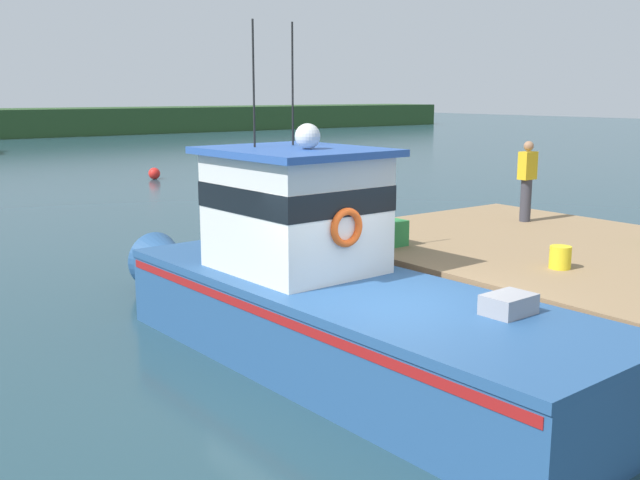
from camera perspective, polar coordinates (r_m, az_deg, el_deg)
ground_plane at (r=9.81m, az=3.79°, el=-11.35°), size 200.00×200.00×0.00m
dock at (r=13.01m, az=20.15°, el=-1.40°), size 6.00×9.00×1.20m
main_fishing_boat at (r=10.50m, az=0.22°, el=-3.99°), size 2.89×9.87×4.80m
crate_single_by_cleat at (r=12.65m, az=5.24°, el=0.52°), size 0.61×0.46×0.44m
bait_bucket at (r=11.56m, az=18.06°, el=-1.28°), size 0.32×0.32×0.34m
deckhand_by_the_boat at (r=15.53m, az=15.69°, el=4.53°), size 0.36×0.22×1.63m
mooring_buoy_channel_marker at (r=33.76m, az=-12.68°, el=5.04°), size 0.52×0.52×0.52m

